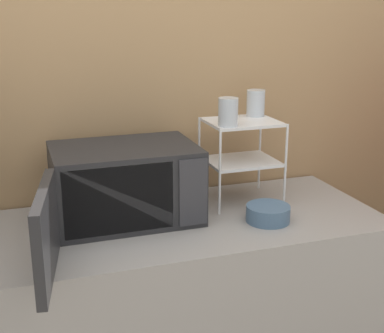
% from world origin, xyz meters
% --- Properties ---
extents(wall_back, '(8.00, 0.06, 2.60)m').
position_xyz_m(wall_back, '(0.00, 0.72, 1.30)').
color(wall_back, tan).
rests_on(wall_back, ground_plane).
extents(counter, '(1.51, 0.68, 0.89)m').
position_xyz_m(counter, '(0.00, 0.34, 0.44)').
color(counter, '#9E9993').
rests_on(counter, ground_plane).
extents(microwave, '(0.65, 0.80, 0.29)m').
position_xyz_m(microwave, '(-0.25, 0.41, 1.03)').
color(microwave, '#262628').
rests_on(microwave, counter).
extents(dish_rack, '(0.30, 0.25, 0.35)m').
position_xyz_m(dish_rack, '(0.28, 0.47, 1.14)').
color(dish_rack, white).
rests_on(dish_rack, counter).
extents(glass_front_left, '(0.08, 0.08, 0.11)m').
position_xyz_m(glass_front_left, '(0.18, 0.40, 1.29)').
color(glass_front_left, silver).
rests_on(glass_front_left, dish_rack).
extents(glass_back_right, '(0.08, 0.08, 0.11)m').
position_xyz_m(glass_back_right, '(0.37, 0.55, 1.29)').
color(glass_back_right, silver).
rests_on(glass_back_right, dish_rack).
extents(bowl, '(0.17, 0.17, 0.06)m').
position_xyz_m(bowl, '(0.28, 0.22, 0.92)').
color(bowl, slate).
rests_on(bowl, counter).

